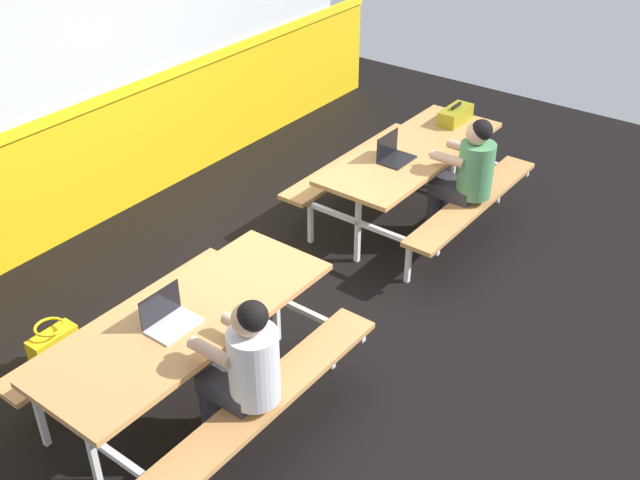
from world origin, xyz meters
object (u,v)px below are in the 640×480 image
at_px(student_nearer, 244,366).
at_px(tote_bag_bright, 56,352).
at_px(laptop_dark, 393,154).
at_px(student_further, 467,172).
at_px(picnic_table_right, 412,166).
at_px(toolbox_grey, 455,115).
at_px(laptop_silver, 169,318).
at_px(picnic_table_left, 190,337).

bearing_deg(student_nearer, tote_bag_bright, 99.80).
xyz_separation_m(student_nearer, laptop_dark, (2.74, 0.70, 0.08)).
bearing_deg(student_further, student_nearer, -178.05).
xyz_separation_m(picnic_table_right, toolbox_grey, (0.77, -0.01, 0.23)).
distance_m(laptop_silver, toolbox_grey, 3.79).
height_order(student_further, tote_bag_bright, student_further).
height_order(picnic_table_right, laptop_silver, laptop_silver).
bearing_deg(student_further, tote_bag_bright, 155.92).
relative_size(picnic_table_left, tote_bag_bright, 4.76).
relative_size(picnic_table_right, laptop_silver, 6.35).
height_order(laptop_dark, toolbox_grey, laptop_dark).
bearing_deg(toolbox_grey, tote_bag_bright, 167.46).
distance_m(picnic_table_left, laptop_silver, 0.24).
relative_size(toolbox_grey, tote_bag_bright, 0.93).
height_order(student_nearer, student_further, same).
height_order(picnic_table_right, toolbox_grey, toolbox_grey).
bearing_deg(student_further, laptop_dark, 111.27).
relative_size(picnic_table_left, picnic_table_right, 1.00).
xyz_separation_m(student_further, toolbox_grey, (0.80, 0.55, 0.10)).
distance_m(laptop_silver, tote_bag_bright, 1.15).
relative_size(student_nearer, toolbox_grey, 3.02).
height_order(student_nearer, laptop_silver, student_nearer).
distance_m(laptop_silver, laptop_dark, 2.76).
height_order(picnic_table_right, student_nearer, student_nearer).
xyz_separation_m(student_further, laptop_dark, (-0.23, 0.60, 0.08)).
height_order(student_nearer, tote_bag_bright, student_nearer).
bearing_deg(student_further, picnic_table_left, 171.01).
bearing_deg(laptop_dark, picnic_table_left, -176.93).
height_order(picnic_table_left, laptop_silver, laptop_silver).
relative_size(student_nearer, laptop_silver, 3.75).
height_order(picnic_table_left, picnic_table_right, same).
xyz_separation_m(laptop_silver, laptop_dark, (2.76, 0.10, 0.00)).
bearing_deg(laptop_silver, toolbox_grey, 0.85).
relative_size(student_further, laptop_silver, 3.75).
distance_m(picnic_table_left, toolbox_grey, 3.68).
bearing_deg(picnic_table_right, tote_bag_bright, 164.75).
bearing_deg(picnic_table_right, toolbox_grey, -0.51).
xyz_separation_m(picnic_table_left, picnic_table_right, (2.91, 0.10, 0.00)).
relative_size(laptop_silver, toolbox_grey, 0.80).
xyz_separation_m(laptop_silver, toolbox_grey, (3.79, 0.06, 0.02)).
bearing_deg(picnic_table_left, laptop_dark, 3.07).
relative_size(picnic_table_left, student_nearer, 1.69).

